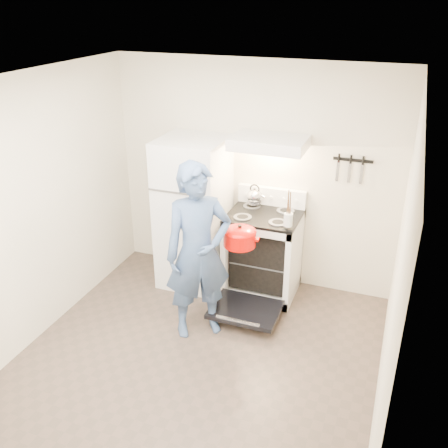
{
  "coord_description": "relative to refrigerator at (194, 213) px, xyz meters",
  "views": [
    {
      "loc": [
        1.52,
        -3.2,
        3.1
      ],
      "look_at": [
        -0.05,
        1.0,
        1.0
      ],
      "focal_mm": 40.0,
      "sensor_mm": 36.0,
      "label": 1
    }
  ],
  "objects": [
    {
      "name": "backsplash",
      "position": [
        0.81,
        0.31,
        0.2
      ],
      "size": [
        0.76,
        0.07,
        0.2
      ],
      "primitive_type": "cube",
      "color": "white",
      "rests_on": "cooktop"
    },
    {
      "name": "oven_rack",
      "position": [
        0.81,
        0.02,
        -0.41
      ],
      "size": [
        0.6,
        0.52,
        0.01
      ],
      "primitive_type": "cube",
      "color": "slate",
      "rests_on": "stove_body"
    },
    {
      "name": "refrigerator",
      "position": [
        0.0,
        0.0,
        0.0
      ],
      "size": [
        0.7,
        0.7,
        1.7
      ],
      "primitive_type": "cube",
      "color": "white",
      "rests_on": "floor"
    },
    {
      "name": "back_wall",
      "position": [
        0.58,
        0.35,
        0.4
      ],
      "size": [
        3.2,
        0.02,
        2.5
      ],
      "primitive_type": "cube",
      "color": "beige",
      "rests_on": "ground"
    },
    {
      "name": "oven_door",
      "position": [
        0.81,
        -0.57,
        -0.72
      ],
      "size": [
        0.7,
        0.54,
        0.04
      ],
      "primitive_type": "cube",
      "color": "black",
      "rests_on": "floor"
    },
    {
      "name": "knife_strip",
      "position": [
        1.63,
        0.33,
        0.7
      ],
      "size": [
        0.4,
        0.02,
        0.03
      ],
      "primitive_type": "cube",
      "color": "black",
      "rests_on": "back_wall"
    },
    {
      "name": "person",
      "position": [
        0.43,
        -0.88,
        0.03
      ],
      "size": [
        0.76,
        0.72,
        1.76
      ],
      "primitive_type": "imported",
      "rotation": [
        0.0,
        0.0,
        0.65
      ],
      "color": "navy",
      "rests_on": "floor"
    },
    {
      "name": "floor",
      "position": [
        0.58,
        -1.45,
        -0.85
      ],
      "size": [
        3.6,
        3.6,
        0.0
      ],
      "primitive_type": "plane",
      "color": "#4E3E34",
      "rests_on": "ground"
    },
    {
      "name": "range_hood",
      "position": [
        0.81,
        0.1,
        0.86
      ],
      "size": [
        0.76,
        0.5,
        0.12
      ],
      "primitive_type": "cube",
      "color": "white",
      "rests_on": "back_wall"
    },
    {
      "name": "stove_body",
      "position": [
        0.81,
        0.02,
        -0.39
      ],
      "size": [
        0.76,
        0.65,
        0.92
      ],
      "primitive_type": "cube",
      "color": "white",
      "rests_on": "floor"
    },
    {
      "name": "cooktop",
      "position": [
        0.81,
        0.02,
        0.09
      ],
      "size": [
        0.76,
        0.65,
        0.03
      ],
      "primitive_type": "cube",
      "color": "black",
      "rests_on": "stove_body"
    },
    {
      "name": "utensil_jar",
      "position": [
        1.12,
        -0.22,
        0.2
      ],
      "size": [
        0.09,
        0.09,
        0.13
      ],
      "primitive_type": "cylinder",
      "rotation": [
        0.0,
        0.0,
        -0.03
      ],
      "color": "silver",
      "rests_on": "cooktop"
    },
    {
      "name": "pizza_stone",
      "position": [
        0.9,
        0.09,
        -0.4
      ],
      "size": [
        0.31,
        0.31,
        0.02
      ],
      "primitive_type": "cylinder",
      "color": "olive",
      "rests_on": "oven_rack"
    },
    {
      "name": "dutch_oven",
      "position": [
        0.75,
        -0.61,
        0.11
      ],
      "size": [
        0.38,
        0.31,
        0.25
      ],
      "primitive_type": null,
      "color": "#C50600",
      "rests_on": "person"
    },
    {
      "name": "tea_kettle",
      "position": [
        0.64,
        0.22,
        0.22
      ],
      "size": [
        0.2,
        0.17,
        0.25
      ],
      "primitive_type": null,
      "color": "#B5B5B9",
      "rests_on": "cooktop"
    }
  ]
}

